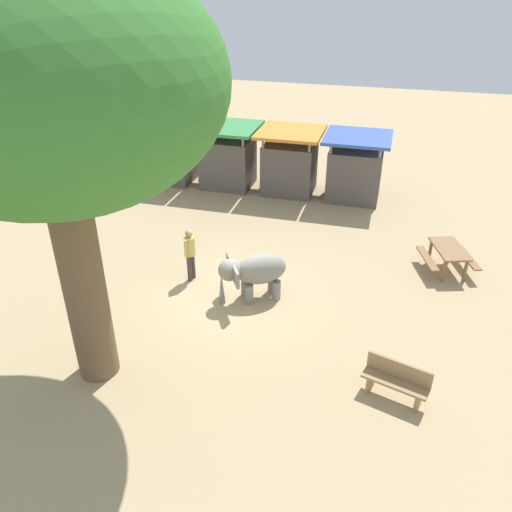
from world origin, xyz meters
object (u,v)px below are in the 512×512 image
at_px(elephant, 254,272).
at_px(market_stall_green, 228,159).
at_px(picnic_table_near, 449,254).
at_px(market_stall_red, 170,154).
at_px(shade_tree_main, 45,86).
at_px(market_stall_orange, 290,165).
at_px(person_handler, 190,251).
at_px(wooden_bench, 396,380).
at_px(market_stall_blue, 355,171).

relative_size(elephant, market_stall_green, 0.74).
xyz_separation_m(picnic_table_near, market_stall_red, (-11.14, 4.94, 0.55)).
bearing_deg(picnic_table_near, shade_tree_main, -66.97).
height_order(market_stall_red, market_stall_orange, same).
relative_size(shade_tree_main, market_stall_green, 3.45).
bearing_deg(market_stall_orange, market_stall_red, 180.00).
bearing_deg(shade_tree_main, person_handler, 81.98).
bearing_deg(person_handler, elephant, -3.53).
height_order(person_handler, market_stall_orange, market_stall_orange).
relative_size(shade_tree_main, picnic_table_near, 4.64).
bearing_deg(elephant, shade_tree_main, 24.46).
bearing_deg(market_stall_green, picnic_table_near, -30.07).
distance_m(person_handler, market_stall_orange, 7.55).
xyz_separation_m(person_handler, shade_tree_main, (-0.60, -4.25, 5.39)).
bearing_deg(wooden_bench, elephant, -19.54).
xyz_separation_m(picnic_table_near, market_stall_green, (-8.54, 4.94, 0.55)).
bearing_deg(market_stall_blue, wooden_bench, -79.35).
relative_size(shade_tree_main, market_stall_blue, 3.45).
distance_m(wooden_bench, market_stall_red, 14.60).
distance_m(market_stall_red, market_stall_orange, 5.20).
bearing_deg(elephant, market_stall_blue, -133.98).
bearing_deg(picnic_table_near, market_stall_red, -131.40).
relative_size(elephant, person_handler, 1.14).
bearing_deg(market_stall_red, market_stall_blue, 0.00).
relative_size(person_handler, market_stall_green, 0.64).
bearing_deg(market_stall_red, market_stall_orange, 0.00).
bearing_deg(market_stall_blue, person_handler, -117.97).
relative_size(shade_tree_main, market_stall_orange, 3.45).
relative_size(wooden_bench, market_stall_red, 0.58).
bearing_deg(wooden_bench, person_handler, -12.75).
height_order(elephant, shade_tree_main, shade_tree_main).
xyz_separation_m(picnic_table_near, market_stall_blue, (-3.34, 4.94, 0.55)).
xyz_separation_m(shade_tree_main, picnic_table_near, (7.88, 6.73, -5.75)).
xyz_separation_m(person_handler, picnic_table_near, (7.28, 2.48, -0.36)).
bearing_deg(person_handler, shade_tree_main, -88.15).
distance_m(shade_tree_main, wooden_bench, 8.85).
bearing_deg(shade_tree_main, picnic_table_near, 40.50).
xyz_separation_m(person_handler, wooden_bench, (5.97, -3.34, -0.48)).
bearing_deg(person_handler, wooden_bench, -19.39).
distance_m(elephant, picnic_table_near, 6.03).
bearing_deg(market_stall_green, wooden_bench, -56.15).
distance_m(elephant, wooden_bench, 4.87).
xyz_separation_m(shade_tree_main, market_stall_blue, (4.54, 11.67, -5.20)).
relative_size(person_handler, market_stall_blue, 0.64).
xyz_separation_m(elephant, market_stall_green, (-3.30, 7.91, 0.29)).
distance_m(picnic_table_near, market_stall_red, 12.20).
relative_size(person_handler, picnic_table_near, 0.86).
bearing_deg(elephant, person_handler, -43.86).
bearing_deg(elephant, market_stall_red, -83.77).
bearing_deg(picnic_table_near, person_handler, -88.63).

